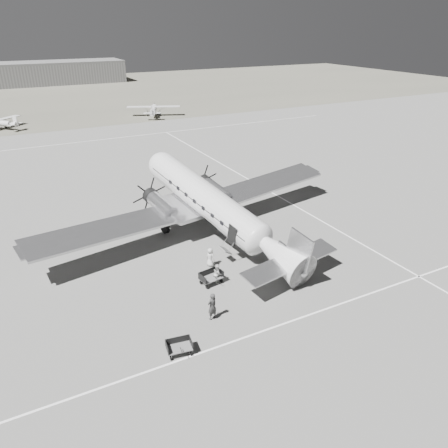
{
  "coord_description": "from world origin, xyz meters",
  "views": [
    {
      "loc": [
        -14.28,
        -32.33,
        17.55
      ],
      "look_at": [
        1.05,
        -2.92,
        2.2
      ],
      "focal_mm": 35.0,
      "sensor_mm": 36.0,
      "label": 1
    }
  ],
  "objects_px": {
    "hangar_main": "(54,72)",
    "passenger": "(210,257)",
    "baggage_cart_near": "(211,278)",
    "light_plane_left": "(1,124)",
    "ramp_agent": "(218,273)",
    "ground_crew": "(212,306)",
    "baggage_cart_far": "(179,348)",
    "light_plane_right": "(154,111)",
    "dc3_airliner": "(213,207)"
  },
  "relations": [
    {
      "from": "baggage_cart_near",
      "to": "ground_crew",
      "type": "height_order",
      "value": "ground_crew"
    },
    {
      "from": "hangar_main",
      "to": "baggage_cart_near",
      "type": "height_order",
      "value": "hangar_main"
    },
    {
      "from": "baggage_cart_near",
      "to": "passenger",
      "type": "xyz_separation_m",
      "value": [
        1.07,
        2.34,
        0.29
      ]
    },
    {
      "from": "dc3_airliner",
      "to": "baggage_cart_far",
      "type": "bearing_deg",
      "value": -134.98
    },
    {
      "from": "light_plane_left",
      "to": "hangar_main",
      "type": "bearing_deg",
      "value": 33.14
    },
    {
      "from": "baggage_cart_near",
      "to": "ramp_agent",
      "type": "distance_m",
      "value": 0.56
    },
    {
      "from": "ramp_agent",
      "to": "passenger",
      "type": "relative_size",
      "value": 0.96
    },
    {
      "from": "dc3_airliner",
      "to": "ground_crew",
      "type": "distance_m",
      "value": 11.89
    },
    {
      "from": "hangar_main",
      "to": "ramp_agent",
      "type": "bearing_deg",
      "value": -93.11
    },
    {
      "from": "light_plane_left",
      "to": "ground_crew",
      "type": "distance_m",
      "value": 68.0
    },
    {
      "from": "ramp_agent",
      "to": "passenger",
      "type": "height_order",
      "value": "passenger"
    },
    {
      "from": "light_plane_left",
      "to": "ground_crew",
      "type": "relative_size",
      "value": 4.96
    },
    {
      "from": "hangar_main",
      "to": "dc3_airliner",
      "type": "distance_m",
      "value": 120.99
    },
    {
      "from": "hangar_main",
      "to": "light_plane_right",
      "type": "height_order",
      "value": "hangar_main"
    },
    {
      "from": "dc3_airliner",
      "to": "ground_crew",
      "type": "bearing_deg",
      "value": -127.86
    },
    {
      "from": "hangar_main",
      "to": "dc3_airliner",
      "type": "xyz_separation_m",
      "value": [
        -3.95,
        -120.92,
        -0.31
      ]
    },
    {
      "from": "dc3_airliner",
      "to": "passenger",
      "type": "relative_size",
      "value": 20.21
    },
    {
      "from": "ground_crew",
      "to": "passenger",
      "type": "xyz_separation_m",
      "value": [
        2.86,
        6.16,
        -0.19
      ]
    },
    {
      "from": "baggage_cart_near",
      "to": "hangar_main",
      "type": "bearing_deg",
      "value": 77.1
    },
    {
      "from": "dc3_airliner",
      "to": "passenger",
      "type": "xyz_separation_m",
      "value": [
        -2.42,
        -4.3,
        -2.21
      ]
    },
    {
      "from": "baggage_cart_near",
      "to": "ramp_agent",
      "type": "relative_size",
      "value": 1.17
    },
    {
      "from": "baggage_cart_far",
      "to": "baggage_cart_near",
      "type": "bearing_deg",
      "value": 58.82
    },
    {
      "from": "dc3_airliner",
      "to": "passenger",
      "type": "bearing_deg",
      "value": -130.43
    },
    {
      "from": "baggage_cart_far",
      "to": "passenger",
      "type": "relative_size",
      "value": 1.0
    },
    {
      "from": "baggage_cart_near",
      "to": "ramp_agent",
      "type": "height_order",
      "value": "ramp_agent"
    },
    {
      "from": "light_plane_right",
      "to": "baggage_cart_far",
      "type": "height_order",
      "value": "light_plane_right"
    },
    {
      "from": "hangar_main",
      "to": "passenger",
      "type": "relative_size",
      "value": 27.05
    },
    {
      "from": "baggage_cart_far",
      "to": "ground_crew",
      "type": "height_order",
      "value": "ground_crew"
    },
    {
      "from": "hangar_main",
      "to": "light_plane_right",
      "type": "bearing_deg",
      "value": -81.38
    },
    {
      "from": "hangar_main",
      "to": "baggage_cart_near",
      "type": "distance_m",
      "value": 127.8
    },
    {
      "from": "light_plane_right",
      "to": "passenger",
      "type": "relative_size",
      "value": 6.99
    },
    {
      "from": "passenger",
      "to": "hangar_main",
      "type": "bearing_deg",
      "value": -26.61
    },
    {
      "from": "hangar_main",
      "to": "baggage_cart_far",
      "type": "relative_size",
      "value": 26.96
    },
    {
      "from": "ground_crew",
      "to": "ramp_agent",
      "type": "bearing_deg",
      "value": -136.64
    },
    {
      "from": "baggage_cart_near",
      "to": "light_plane_left",
      "type": "bearing_deg",
      "value": 90.35
    },
    {
      "from": "hangar_main",
      "to": "dc3_airliner",
      "type": "height_order",
      "value": "hangar_main"
    },
    {
      "from": "light_plane_left",
      "to": "baggage_cart_near",
      "type": "relative_size",
      "value": 5.51
    },
    {
      "from": "light_plane_left",
      "to": "ramp_agent",
      "type": "height_order",
      "value": "light_plane_left"
    },
    {
      "from": "baggage_cart_far",
      "to": "ramp_agent",
      "type": "xyz_separation_m",
      "value": [
        5.45,
        5.86,
        0.3
      ]
    },
    {
      "from": "dc3_airliner",
      "to": "light_plane_right",
      "type": "distance_m",
      "value": 57.43
    },
    {
      "from": "ground_crew",
      "to": "hangar_main",
      "type": "bearing_deg",
      "value": -109.32
    },
    {
      "from": "light_plane_left",
      "to": "ground_crew",
      "type": "xyz_separation_m",
      "value": [
        9.32,
        -67.36,
        -0.03
      ]
    },
    {
      "from": "dc3_airliner",
      "to": "baggage_cart_far",
      "type": "height_order",
      "value": "dc3_airliner"
    },
    {
      "from": "dc3_airliner",
      "to": "baggage_cart_near",
      "type": "height_order",
      "value": "dc3_airliner"
    },
    {
      "from": "ramp_agent",
      "to": "passenger",
      "type": "distance_m",
      "value": 2.46
    },
    {
      "from": "baggage_cart_far",
      "to": "hangar_main",
      "type": "bearing_deg",
      "value": 93.44
    },
    {
      "from": "ramp_agent",
      "to": "baggage_cart_near",
      "type": "bearing_deg",
      "value": 100.81
    },
    {
      "from": "hangar_main",
      "to": "ramp_agent",
      "type": "relative_size",
      "value": 28.31
    },
    {
      "from": "light_plane_left",
      "to": "baggage_cart_near",
      "type": "xyz_separation_m",
      "value": [
        11.11,
        -63.53,
        -0.5
      ]
    },
    {
      "from": "hangar_main",
      "to": "passenger",
      "type": "xyz_separation_m",
      "value": [
        -6.36,
        -125.22,
        -2.52
      ]
    }
  ]
}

